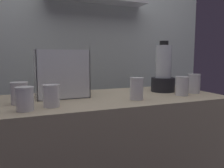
{
  "coord_description": "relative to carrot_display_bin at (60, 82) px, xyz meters",
  "views": [
    {
      "loc": [
        -0.53,
        -1.33,
        1.16
      ],
      "look_at": [
        0.0,
        0.0,
        0.98
      ],
      "focal_mm": 36.77,
      "sensor_mm": 36.0,
      "label": 1
    }
  ],
  "objects": [
    {
      "name": "carrot_display_bin",
      "position": [
        0.0,
        0.0,
        0.0
      ],
      "size": [
        0.31,
        0.21,
        0.29
      ],
      "color": "white",
      "rests_on": "counter"
    },
    {
      "name": "juice_cup_orange_rightmost",
      "position": [
        0.89,
        -0.19,
        -0.03
      ],
      "size": [
        0.09,
        0.09,
        0.13
      ],
      "color": "white",
      "rests_on": "counter"
    },
    {
      "name": "blender_pitcher",
      "position": [
        0.72,
        -0.05,
        0.04
      ],
      "size": [
        0.17,
        0.17,
        0.36
      ],
      "color": "black",
      "rests_on": "counter"
    },
    {
      "name": "juice_cup_carrot_far_left",
      "position": [
        -0.24,
        -0.14,
        -0.04
      ],
      "size": [
        0.09,
        0.09,
        0.12
      ],
      "color": "white",
      "rests_on": "counter"
    },
    {
      "name": "back_wall_unit",
      "position": [
        0.31,
        0.66,
        0.27
      ],
      "size": [
        2.6,
        0.24,
        2.5
      ],
      "color": "silver",
      "rests_on": "ground_plane"
    },
    {
      "name": "juice_cup_orange_middle",
      "position": [
        -0.09,
        -0.26,
        -0.04
      ],
      "size": [
        0.08,
        0.08,
        0.11
      ],
      "color": "white",
      "rests_on": "counter"
    },
    {
      "name": "juice_cup_mango_right",
      "position": [
        0.4,
        -0.25,
        -0.03
      ],
      "size": [
        0.08,
        0.08,
        0.13
      ],
      "color": "white",
      "rests_on": "counter"
    },
    {
      "name": "juice_cup_beet_far_right",
      "position": [
        0.74,
        -0.24,
        -0.04
      ],
      "size": [
        0.08,
        0.08,
        0.12
      ],
      "color": "white",
      "rests_on": "counter"
    },
    {
      "name": "juice_cup_orange_left",
      "position": [
        -0.22,
        -0.3,
        -0.04
      ],
      "size": [
        0.08,
        0.08,
        0.11
      ],
      "color": "white",
      "rests_on": "counter"
    },
    {
      "name": "counter",
      "position": [
        0.3,
        -0.11,
        -0.54
      ],
      "size": [
        1.4,
        0.64,
        0.9
      ],
      "primitive_type": "cube",
      "color": "tan",
      "rests_on": "ground_plane"
    }
  ]
}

